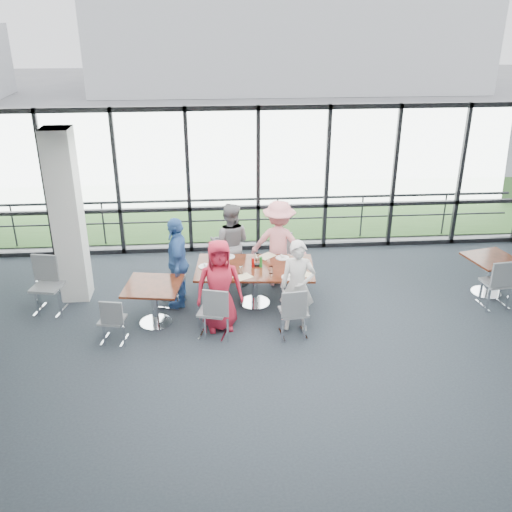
{
  "coord_description": "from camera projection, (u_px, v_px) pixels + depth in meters",
  "views": [
    {
      "loc": [
        -0.98,
        -6.85,
        5.13
      ],
      "look_at": [
        -0.27,
        2.15,
        1.1
      ],
      "focal_mm": 40.0,
      "sensor_mm": 36.0,
      "label": 1
    }
  ],
  "objects": [
    {
      "name": "floor",
      "position": [
        286.0,
        383.0,
        8.4
      ],
      "size": [
        12.0,
        10.0,
        0.02
      ],
      "primitive_type": "cube",
      "color": "#222830",
      "rests_on": "ground"
    },
    {
      "name": "ceiling",
      "position": [
        291.0,
        172.0,
        7.09
      ],
      "size": [
        12.0,
        10.0,
        0.04
      ],
      "primitive_type": "cube",
      "color": "white",
      "rests_on": "ground"
    },
    {
      "name": "curtain_wall_back",
      "position": [
        258.0,
        181.0,
        12.3
      ],
      "size": [
        12.0,
        0.1,
        3.2
      ],
      "primitive_type": "cube",
      "color": "white",
      "rests_on": "ground"
    },
    {
      "name": "structural_column",
      "position": [
        67.0,
        217.0,
        10.22
      ],
      "size": [
        0.5,
        0.5,
        3.2
      ],
      "primitive_type": "cube",
      "color": "silver",
      "rests_on": "ground"
    },
    {
      "name": "apron",
      "position": [
        245.0,
        185.0,
        17.51
      ],
      "size": [
        80.0,
        70.0,
        0.02
      ],
      "primitive_type": "cube",
      "color": "gray",
      "rests_on": "ground"
    },
    {
      "name": "grass_strip",
      "position": [
        249.0,
        205.0,
        15.68
      ],
      "size": [
        80.0,
        5.0,
        0.01
      ],
      "primitive_type": "cube",
      "color": "#2F4E20",
      "rests_on": "ground"
    },
    {
      "name": "hangar_main",
      "position": [
        286.0,
        38.0,
        36.59
      ],
      "size": [
        24.0,
        10.0,
        6.0
      ],
      "primitive_type": "cube",
      "color": "silver",
      "rests_on": "ground"
    },
    {
      "name": "guard_rail",
      "position": [
        256.0,
        219.0,
        13.29
      ],
      "size": [
        12.0,
        0.06,
        0.06
      ],
      "primitive_type": "cylinder",
      "rotation": [
        0.0,
        1.57,
        0.0
      ],
      "color": "#2D2D33",
      "rests_on": "ground"
    },
    {
      "name": "main_table",
      "position": [
        255.0,
        272.0,
        10.35
      ],
      "size": [
        2.21,
        1.35,
        0.75
      ],
      "rotation": [
        0.0,
        0.0,
        -0.09
      ],
      "color": "#33180D",
      "rests_on": "ground"
    },
    {
      "name": "side_table_left",
      "position": [
        153.0,
        290.0,
        9.69
      ],
      "size": [
        1.05,
        1.05,
        0.75
      ],
      "rotation": [
        0.0,
        0.0,
        -0.15
      ],
      "color": "#33180D",
      "rests_on": "ground"
    },
    {
      "name": "side_table_right",
      "position": [
        491.0,
        264.0,
        10.71
      ],
      "size": [
        1.03,
        1.03,
        0.75
      ],
      "rotation": [
        0.0,
        0.0,
        0.24
      ],
      "color": "#33180D",
      "rests_on": "ground"
    },
    {
      "name": "diner_near_left",
      "position": [
        219.0,
        285.0,
        9.51
      ],
      "size": [
        0.83,
        0.59,
        1.61
      ],
      "primitive_type": "imported",
      "rotation": [
        0.0,
        0.0,
        0.1
      ],
      "color": "#B61D32",
      "rests_on": "ground"
    },
    {
      "name": "diner_near_right",
      "position": [
        298.0,
        286.0,
        9.48
      ],
      "size": [
        0.65,
        0.53,
        1.6
      ],
      "primitive_type": "imported",
      "rotation": [
        0.0,
        0.0,
        -0.18
      ],
      "color": "silver",
      "rests_on": "ground"
    },
    {
      "name": "diner_far_left",
      "position": [
        230.0,
        244.0,
        11.1
      ],
      "size": [
        0.88,
        0.63,
        1.65
      ],
      "primitive_type": "imported",
      "rotation": [
        0.0,
        0.0,
        2.96
      ],
      "color": "slate",
      "rests_on": "ground"
    },
    {
      "name": "diner_far_right",
      "position": [
        279.0,
        244.0,
        11.01
      ],
      "size": [
        1.23,
        0.87,
        1.72
      ],
      "primitive_type": "imported",
      "rotation": [
        0.0,
        0.0,
        2.85
      ],
      "color": "pink",
      "rests_on": "ground"
    },
    {
      "name": "diner_end",
      "position": [
        178.0,
        262.0,
        10.27
      ],
      "size": [
        0.55,
        1.0,
        1.69
      ],
      "primitive_type": "imported",
      "rotation": [
        0.0,
        0.0,
        -1.56
      ],
      "color": "#3564AA",
      "rests_on": "ground"
    },
    {
      "name": "chair_main_nl",
      "position": [
        213.0,
        311.0,
        9.42
      ],
      "size": [
        0.55,
        0.55,
        0.91
      ],
      "primitive_type": null,
      "rotation": [
        0.0,
        0.0,
        -0.27
      ],
      "color": "slate",
      "rests_on": "ground"
    },
    {
      "name": "chair_main_nr",
      "position": [
        294.0,
        312.0,
        9.42
      ],
      "size": [
        0.49,
        0.49,
        0.89
      ],
      "primitive_type": null,
      "rotation": [
        0.0,
        0.0,
        0.12
      ],
      "color": "slate",
      "rests_on": "ground"
    },
    {
      "name": "chair_main_fl",
      "position": [
        224.0,
        260.0,
        11.38
      ],
      "size": [
        0.44,
        0.44,
        0.82
      ],
      "primitive_type": null,
      "rotation": [
        0.0,
        0.0,
        3.25
      ],
      "color": "slate",
      "rests_on": "ground"
    },
    {
      "name": "chair_main_fr",
      "position": [
        284.0,
        259.0,
        11.32
      ],
      "size": [
        0.53,
        0.53,
        0.93
      ],
      "primitive_type": null,
      "rotation": [
        0.0,
        0.0,
        2.95
      ],
      "color": "slate",
      "rests_on": "ground"
    },
    {
      "name": "chair_main_end",
      "position": [
        170.0,
        281.0,
        10.39
      ],
      "size": [
        0.58,
        0.58,
        0.95
      ],
      "primitive_type": null,
      "rotation": [
        0.0,
        0.0,
        -1.88
      ],
      "color": "slate",
      "rests_on": "ground"
    },
    {
      "name": "chair_spare_la",
      "position": [
        112.0,
        320.0,
        9.27
      ],
      "size": [
        0.46,
        0.46,
        0.8
      ],
      "primitive_type": null,
      "rotation": [
        0.0,
        0.0,
        -0.2
      ],
      "color": "slate",
      "rests_on": "ground"
    },
    {
      "name": "chair_spare_lb",
      "position": [
        47.0,
        287.0,
        10.13
      ],
      "size": [
        0.58,
        0.58,
        1.0
      ],
      "primitive_type": null,
      "rotation": [
        0.0,
        0.0,
        2.94
      ],
      "color": "slate",
      "rests_on": "ground"
    },
    {
      "name": "chair_spare_r",
      "position": [
        497.0,
        283.0,
        10.34
      ],
      "size": [
        0.52,
        0.52,
        0.95
      ],
      "primitive_type": null,
      "rotation": [
        0.0,
        0.0,
        0.13
      ],
      "color": "slate",
      "rests_on": "ground"
    },
    {
      "name": "plate_nl",
      "position": [
        223.0,
        275.0,
        9.98
      ],
      "size": [
        0.26,
        0.26,
        0.01
      ],
      "primitive_type": "cylinder",
      "color": "white",
      "rests_on": "main_table"
    },
    {
      "name": "plate_nr",
      "position": [
        289.0,
        277.0,
        9.9
      ],
      "size": [
        0.26,
        0.26,
        0.01
      ],
      "primitive_type": "cylinder",
      "color": "white",
      "rests_on": "main_table"
    },
    {
      "name": "plate_fl",
      "position": [
        229.0,
        257.0,
        10.7
      ],
      "size": [
        0.24,
        0.24,
        0.01
      ],
      "primitive_type": "cylinder",
      "color": "white",
      "rests_on": "main_table"
    },
    {
      "name": "plate_fr",
      "position": [
        282.0,
        258.0,
        10.65
      ],
      "size": [
        0.25,
        0.25,
        0.01
      ],
      "primitive_type": "cylinder",
      "color": "white",
      "rests_on": "main_table"
    },
    {
      "name": "plate_end",
      "position": [
        206.0,
        267.0,
        10.3
      ],
      "size": [
        0.26,
        0.26,
        0.01
      ],
      "primitive_type": "cylinder",
      "color": "white",
      "rests_on": "main_table"
    },
    {
      "name": "tumbler_a",
      "position": [
        241.0,
        270.0,
        10.01
      ],
      "size": [
        0.07,
        0.07,
        0.14
      ],
      "primitive_type": "cylinder",
      "color": "white",
      "rests_on": "main_table"
    },
    {
      "name": "tumbler_b",
      "position": [
        271.0,
        270.0,
        10.04
      ],
      "size": [
        0.07,
        0.07,
        0.13
      ],
      "primitive_type": "cylinder",
      "color": "white",
      "rests_on": "main_table"
    },
    {
      "name": "tumbler_c",
      "position": [
        257.0,
        257.0,
        10.53
      ],
      "size": [
        0.07,
        0.07,
        0.14
      ],
      "primitive_type": "cylinder",
      "color": "white",
      "rests_on": "main_table"
    },
    {
      "name": "tumbler_d",
      "position": [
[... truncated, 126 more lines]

